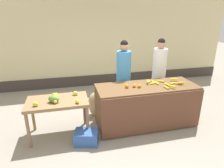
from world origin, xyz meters
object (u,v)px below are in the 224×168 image
at_px(vendor_woman_white_shirt, 159,74).
at_px(produce_crate, 86,137).
at_px(produce_sack, 95,104).
at_px(vendor_woman_blue_shirt, 123,78).

height_order(vendor_woman_white_shirt, produce_crate, vendor_woman_white_shirt).
bearing_deg(vendor_woman_white_shirt, produce_crate, -150.32).
xyz_separation_m(produce_crate, produce_sack, (0.35, 1.05, 0.17)).
bearing_deg(vendor_woman_white_shirt, vendor_woman_blue_shirt, -175.23).
distance_m(produce_crate, produce_sack, 1.12).
distance_m(vendor_woman_white_shirt, produce_crate, 2.45).
relative_size(vendor_woman_blue_shirt, produce_sack, 3.02).
distance_m(vendor_woman_blue_shirt, vendor_woman_white_shirt, 0.97).
bearing_deg(produce_sack, vendor_woman_white_shirt, 3.45).
height_order(vendor_woman_blue_shirt, produce_crate, vendor_woman_blue_shirt).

